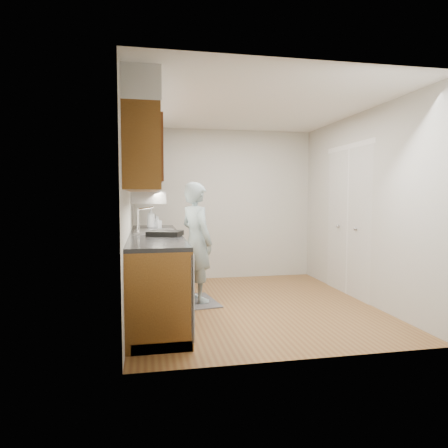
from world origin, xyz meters
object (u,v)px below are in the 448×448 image
object	(u,v)px
soap_bottle_a	(151,218)
soap_bottle_b	(158,223)
soap_bottle_c	(156,221)
dish_rack	(165,233)
person	(197,234)

from	to	relation	value
soap_bottle_a	soap_bottle_b	size ratio (longest dim) A/B	1.76
soap_bottle_c	dish_rack	world-z (taller)	soap_bottle_c
soap_bottle_b	soap_bottle_c	xyz separation A→B (m)	(-0.02, 0.28, 0.00)
soap_bottle_a	soap_bottle_b	xyz separation A→B (m)	(0.09, 0.01, -0.06)
soap_bottle_a	soap_bottle_c	bearing A→B (deg)	75.32
person	soap_bottle_b	distance (m)	0.66
soap_bottle_a	dish_rack	bearing A→B (deg)	-81.88
person	soap_bottle_c	world-z (taller)	person
soap_bottle_c	soap_bottle_a	bearing A→B (deg)	-104.68
soap_bottle_b	dish_rack	bearing A→B (deg)	-87.11
soap_bottle_a	soap_bottle_b	distance (m)	0.11
soap_bottle_a	soap_bottle_c	distance (m)	0.30
person	dish_rack	distance (m)	0.73
soap_bottle_a	dish_rack	distance (m)	1.04
soap_bottle_b	dish_rack	world-z (taller)	soap_bottle_b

